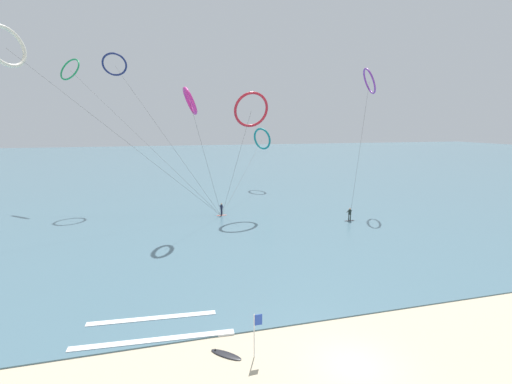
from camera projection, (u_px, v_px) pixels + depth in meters
ground_plane at (355, 366)px, 19.21m from camera, size 400.00×400.00×0.00m
sea_water at (186, 163)px, 118.35m from camera, size 400.00×200.00×0.08m
surfer_coral at (222, 210)px, 50.35m from camera, size 1.40×0.72×1.70m
surfer_charcoal at (350, 215)px, 47.47m from camera, size 1.40×0.65×1.70m
kite_magenta at (190, 101)px, 42.69m from camera, size 5.10×5.97×16.59m
kite_emerald at (70, 70)px, 58.44m from camera, size 22.90×20.13×22.65m
kite_navy at (115, 65)px, 56.44m from camera, size 15.63×15.31×22.94m
kite_violet at (369, 81)px, 54.36m from camera, size 8.59×10.87×20.44m
kite_teal at (262, 139)px, 71.46m from camera, size 13.40×22.93×11.68m
kite_crimson at (251, 110)px, 50.97m from camera, size 7.33×3.26×16.70m
kite_ivory at (6, 46)px, 40.94m from camera, size 25.71×4.73×23.20m
surfboard_spare at (226, 354)px, 20.07m from camera, size 1.74×1.68×0.20m
beach_flag at (256, 328)px, 19.66m from camera, size 0.47×0.06×2.49m
wave_crest_near at (154, 341)px, 21.32m from camera, size 9.29×1.10×0.12m
wave_crest_mid at (153, 319)px, 23.71m from camera, size 8.04×1.09×0.12m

